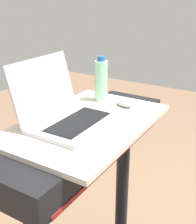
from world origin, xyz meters
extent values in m
cylinder|color=black|center=(0.34, 0.70, 0.55)|extent=(0.07, 0.07, 0.81)
cube|color=black|center=(0.00, 0.70, 1.01)|extent=(0.90, 0.28, 0.11)
cube|color=#0C3F19|center=(0.00, 0.56, 1.01)|extent=(0.24, 0.01, 0.06)
cube|color=maroon|center=(0.00, 0.56, 0.97)|extent=(0.81, 0.00, 0.02)
cube|color=beige|center=(0.00, 0.70, 1.08)|extent=(0.68, 0.44, 0.02)
cube|color=#B7B7BC|center=(-0.06, 0.72, 1.10)|extent=(0.33, 0.23, 0.02)
cube|color=black|center=(-0.06, 0.70, 1.11)|extent=(0.27, 0.13, 0.00)
cube|color=#B7B7BC|center=(-0.06, 0.87, 1.22)|extent=(0.33, 0.07, 0.23)
cube|color=#B2E0B7|center=(-0.06, 0.86, 1.22)|extent=(0.29, 0.05, 0.20)
ellipsoid|color=#B2B2B7|center=(0.23, 0.65, 1.11)|extent=(0.11, 0.12, 0.03)
cylinder|color=#9EDBB2|center=(0.24, 0.78, 1.18)|extent=(0.06, 0.06, 0.19)
cylinder|color=#2659A5|center=(0.24, 0.78, 1.29)|extent=(0.03, 0.03, 0.02)
camera|label=1|loc=(-0.91, 0.10, 1.57)|focal=47.77mm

